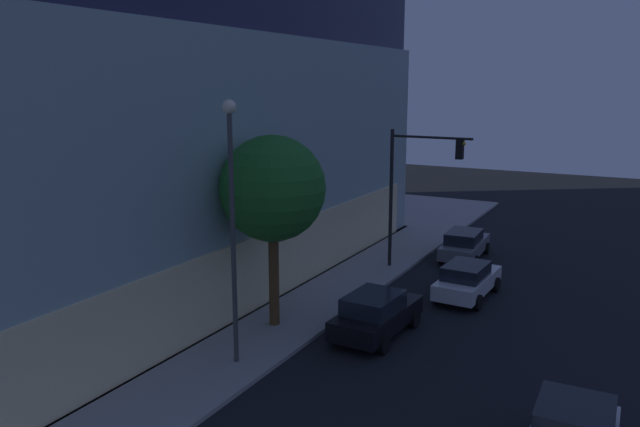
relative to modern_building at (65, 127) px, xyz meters
The scene contains 7 objects.
modern_building is the anchor object (origin of this frame).
traffic_light_far_corner 17.17m from the modern_building, 63.57° to the right, with size 0.34×4.08×6.88m.
street_lamp_sidewalk 14.84m from the modern_building, 110.69° to the right, with size 0.44×0.44×8.58m.
sidewalk_tree 13.39m from the modern_building, 97.95° to the right, with size 3.95×3.95×7.25m.
car_black 18.02m from the modern_building, 92.38° to the right, with size 4.54×2.26×1.67m.
car_white 20.39m from the modern_building, 74.90° to the right, with size 4.48×2.16×1.58m.
car_grey 21.20m from the modern_building, 56.75° to the right, with size 4.70×2.17×1.56m.
Camera 1 is at (-8.24, -4.89, 9.19)m, focal length 34.77 mm.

